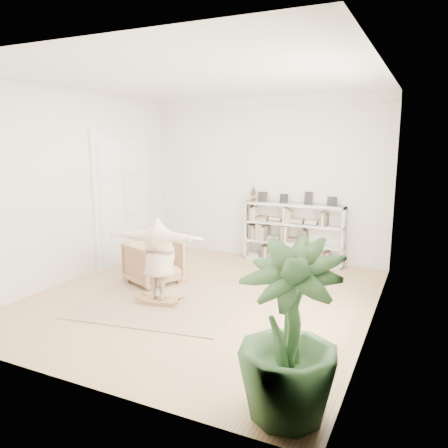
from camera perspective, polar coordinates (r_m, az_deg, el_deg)
name	(u,v)px	position (r m, az deg, el deg)	size (l,w,h in m)	color
floor	(203,297)	(7.62, -2.79, -9.54)	(6.00, 6.00, 0.00)	#9A7E4F
room_shell	(265,100)	(9.87, 5.44, 15.78)	(6.00, 6.00, 6.00)	silver
doors	(122,199)	(9.82, -13.24, 3.22)	(0.09, 1.78, 2.92)	white
bookshelf	(293,234)	(9.69, 9.02, -1.30)	(2.20, 0.35, 1.64)	silver
armchair	(154,263)	(8.32, -9.18, -5.01)	(0.86, 0.88, 0.80)	#A98059
rug	(160,304)	(7.39, -8.31, -10.24)	(2.50, 2.00, 0.02)	tan
rocker_board	(160,300)	(7.37, -8.32, -9.80)	(0.59, 0.41, 0.12)	#9C6A3E
person	(159,257)	(7.14, -8.48, -4.23)	(1.66, 0.45, 1.35)	beige
houseplant	(289,332)	(4.28, 8.44, -13.81)	(0.98, 0.98, 1.75)	#2B4F27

